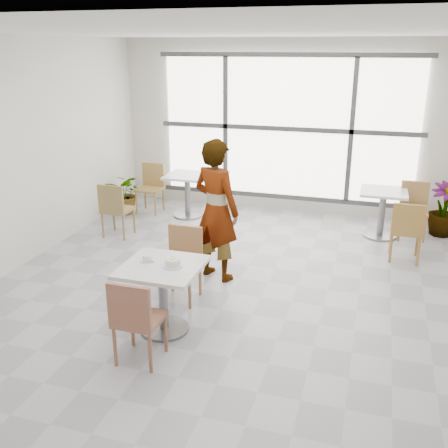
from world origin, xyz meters
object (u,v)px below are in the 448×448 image
(bg_table_left, at_px, (188,189))
(plant_left, at_px, (126,193))
(plant_right, at_px, (444,209))
(chair_near, at_px, (135,317))
(bg_chair_left_far, at_px, (151,184))
(bg_chair_right_far, at_px, (414,206))
(oatmeal_bowl, at_px, (173,262))
(bg_chair_left_near, at_px, (115,207))
(main_table, at_px, (163,285))
(person, at_px, (216,210))
(bg_chair_right_near, at_px, (407,228))
(bg_table_right, at_px, (382,207))
(coffee_cup, at_px, (147,259))
(chair_far, at_px, (183,258))

(bg_table_left, relative_size, plant_left, 1.02)
(bg_table_left, relative_size, plant_right, 0.88)
(plant_right, bearing_deg, chair_near, -123.83)
(bg_table_left, relative_size, bg_chair_left_far, 0.86)
(bg_chair_right_far, bearing_deg, chair_near, -120.76)
(oatmeal_bowl, relative_size, bg_chair_left_near, 0.24)
(main_table, bearing_deg, person, 84.98)
(bg_chair_left_near, relative_size, bg_chair_right_near, 1.00)
(bg_table_left, bearing_deg, oatmeal_bowl, -71.30)
(person, bearing_deg, bg_chair_left_far, -27.76)
(bg_chair_left_far, height_order, bg_chair_right_far, same)
(bg_table_right, bearing_deg, bg_table_left, 178.56)
(chair_near, xyz_separation_m, coffee_cup, (-0.19, 0.68, 0.28))
(bg_table_left, bearing_deg, plant_right, 3.71)
(chair_far, xyz_separation_m, bg_table_left, (-1.04, 2.91, -0.01))
(bg_chair_left_far, distance_m, plant_right, 4.94)
(bg_chair_right_near, bearing_deg, bg_chair_right_far, -96.97)
(person, relative_size, bg_chair_right_near, 2.09)
(main_table, height_order, bg_chair_right_near, bg_chair_right_near)
(bg_chair_right_near, bearing_deg, person, 27.50)
(bg_chair_left_near, bearing_deg, bg_chair_left_far, -88.74)
(chair_near, relative_size, bg_chair_left_near, 1.00)
(bg_chair_right_near, bearing_deg, bg_chair_left_far, -14.35)
(main_table, xyz_separation_m, bg_chair_left_far, (-1.85, 3.77, -0.02))
(bg_table_right, bearing_deg, plant_right, 20.88)
(bg_chair_left_near, height_order, bg_chair_left_far, same)
(coffee_cup, relative_size, bg_table_right, 0.21)
(person, bearing_deg, plant_left, -19.48)
(person, xyz_separation_m, bg_table_right, (2.02, 2.17, -0.42))
(main_table, relative_size, plant_left, 1.09)
(coffee_cup, relative_size, bg_chair_right_far, 0.18)
(oatmeal_bowl, relative_size, plant_left, 0.29)
(chair_near, bearing_deg, bg_chair_left_far, -67.18)
(bg_chair_left_far, bearing_deg, person, -49.70)
(bg_table_left, bearing_deg, bg_chair_right_near, -15.95)
(plant_left, bearing_deg, coffee_cup, -59.48)
(main_table, relative_size, bg_chair_right_far, 0.92)
(person, height_order, bg_table_right, person)
(bg_table_left, xyz_separation_m, bg_table_right, (3.28, -0.08, 0.00))
(bg_table_right, bearing_deg, coffee_cup, -123.28)
(chair_far, bearing_deg, oatmeal_bowl, -75.25)
(main_table, xyz_separation_m, chair_far, (-0.08, 0.78, -0.02))
(bg_table_right, bearing_deg, bg_chair_left_far, 177.72)
(bg_chair_left_far, bearing_deg, plant_right, 2.27)
(bg_chair_right_far, bearing_deg, coffee_cup, -127.03)
(main_table, distance_m, person, 1.49)
(chair_far, bearing_deg, plant_right, 45.17)
(coffee_cup, bearing_deg, chair_near, -74.50)
(chair_far, height_order, plant_right, chair_far)
(bg_chair_right_near, bearing_deg, chair_far, 36.24)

